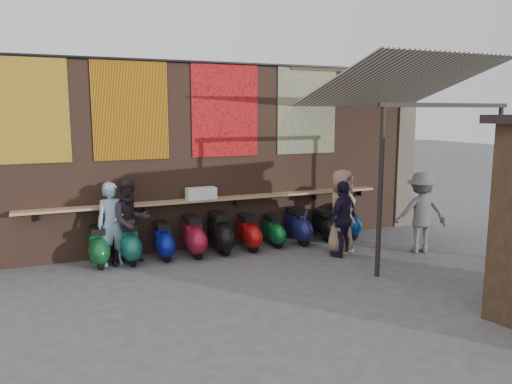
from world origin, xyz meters
TOP-DOWN VIEW (x-y plane):
  - ground at (0.00, 0.00)m, footprint 70.00×70.00m
  - brick_wall at (0.00, 2.70)m, footprint 10.00×0.40m
  - pier_right at (5.20, 2.70)m, footprint 0.50×0.50m
  - eating_counter at (0.00, 2.33)m, footprint 8.00×0.32m
  - shelf_box at (-0.33, 2.30)m, footprint 0.63×0.27m
  - tapestry_redgold at (-3.60, 2.48)m, footprint 1.50×0.02m
  - tapestry_sun at (-1.70, 2.48)m, footprint 1.50×0.02m
  - tapestry_orange at (0.30, 2.48)m, footprint 1.50×0.02m
  - tapestry_multi at (2.30, 2.48)m, footprint 1.50×0.02m
  - hang_rail at (0.00, 2.47)m, footprint 9.50×0.06m
  - scooter_stool_0 at (-2.49, 2.05)m, footprint 0.36×0.80m
  - scooter_stool_1 at (-1.90, 2.03)m, footprint 0.37×0.83m
  - scooter_stool_2 at (-1.22, 2.03)m, footprint 0.35×0.77m
  - scooter_stool_3 at (-0.60, 1.99)m, footprint 0.39×0.86m
  - scooter_stool_4 at (-0.01, 2.01)m, footprint 0.40×0.88m
  - scooter_stool_5 at (0.63, 1.96)m, footprint 0.35×0.79m
  - scooter_stool_6 at (1.26, 2.05)m, footprint 0.32×0.71m
  - scooter_stool_7 at (1.85, 2.02)m, footprint 0.38×0.84m
  - scooter_stool_8 at (2.55, 2.03)m, footprint 0.33×0.73m
  - scooter_stool_9 at (3.13, 2.02)m, footprint 0.38×0.84m
  - diner_left at (-2.21, 2.00)m, footprint 0.63×0.44m
  - diner_right at (-1.87, 2.00)m, footprint 0.97×0.85m
  - shopper_navy at (2.22, 0.74)m, footprint 1.00×0.77m
  - shopper_grey at (3.90, 0.36)m, footprint 1.27×0.99m
  - shopper_tan at (2.34, 0.98)m, footprint 1.04×0.97m
  - awning_canvas at (3.50, 0.90)m, footprint 3.20×3.28m
  - awning_ledger at (3.50, 2.49)m, footprint 3.30×0.08m
  - awning_header at (3.50, -0.60)m, footprint 3.00×0.08m
  - awning_post_left at (2.10, -0.60)m, footprint 0.09×0.09m
  - awning_post_right at (4.90, -0.60)m, footprint 0.09×0.09m

SIDE VIEW (x-z plane):
  - ground at x=0.00m, z-range 0.00..0.00m
  - scooter_stool_6 at x=1.26m, z-range 0.00..0.67m
  - scooter_stool_8 at x=2.55m, z-range 0.00..0.70m
  - scooter_stool_2 at x=-1.22m, z-range 0.00..0.74m
  - scooter_stool_5 at x=0.63m, z-range 0.00..0.75m
  - scooter_stool_0 at x=-2.49m, z-range 0.00..0.76m
  - scooter_stool_1 at x=-1.90m, z-range 0.00..0.78m
  - scooter_stool_7 at x=1.85m, z-range 0.00..0.80m
  - scooter_stool_9 at x=3.13m, z-range 0.00..0.80m
  - scooter_stool_3 at x=-0.60m, z-range 0.00..0.82m
  - scooter_stool_4 at x=-0.01m, z-range 0.00..0.83m
  - shopper_navy at x=2.22m, z-range 0.00..1.58m
  - diner_left at x=-2.21m, z-range 0.00..1.63m
  - diner_right at x=-1.87m, z-range 0.00..1.68m
  - shopper_grey at x=3.90m, z-range 0.00..1.72m
  - shopper_tan at x=2.34m, z-range 0.00..1.78m
  - eating_counter at x=0.00m, z-range 1.08..1.12m
  - shelf_box at x=-0.33m, z-range 1.12..1.37m
  - awning_post_left at x=2.10m, z-range 0.00..3.10m
  - awning_post_right at x=4.90m, z-range 0.00..3.10m
  - brick_wall at x=0.00m, z-range 0.00..4.00m
  - pier_right at x=5.20m, z-range 0.00..4.00m
  - tapestry_redgold at x=-3.60m, z-range 2.00..4.00m
  - tapestry_sun at x=-1.70m, z-range 2.00..4.00m
  - tapestry_orange at x=0.30m, z-range 2.00..4.00m
  - tapestry_multi at x=2.30m, z-range 2.00..4.00m
  - awning_header at x=3.50m, z-range 3.04..3.12m
  - awning_canvas at x=3.50m, z-range 3.07..4.03m
  - awning_ledger at x=3.50m, z-range 3.89..4.01m
  - hang_rail at x=0.00m, z-range 3.95..4.01m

